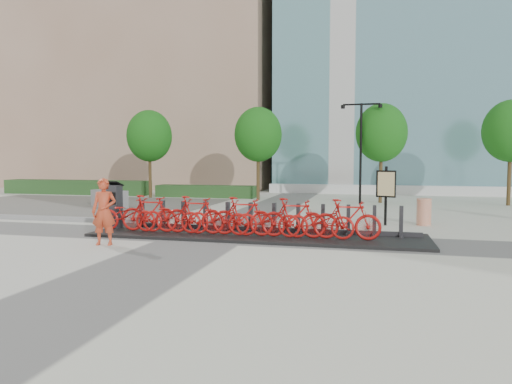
% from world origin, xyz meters
% --- Properties ---
extents(ground, '(120.00, 120.00, 0.00)m').
position_xyz_m(ground, '(0.00, 0.00, 0.00)').
color(ground, beige).
extents(tan_building, '(26.00, 16.00, 30.00)m').
position_xyz_m(tan_building, '(-16.00, 26.00, 15.00)').
color(tan_building, '#9A755C').
rests_on(tan_building, ground).
extents(glass_building, '(32.00, 16.00, 24.00)m').
position_xyz_m(glass_building, '(14.00, 26.00, 12.00)').
color(glass_building, '#6C8DA8').
rests_on(glass_building, ground).
extents(gravel_patch, '(14.00, 14.00, 0.00)m').
position_xyz_m(gravel_patch, '(-10.00, 7.00, 0.01)').
color(gravel_patch, '#484848').
rests_on(gravel_patch, ground).
extents(hedge_a, '(10.00, 1.40, 0.90)m').
position_xyz_m(hedge_a, '(-14.00, 13.50, 0.45)').
color(hedge_a, '#26481F').
rests_on(hedge_a, ground).
extents(hedge_b, '(6.00, 1.20, 0.70)m').
position_xyz_m(hedge_b, '(-5.00, 13.20, 0.35)').
color(hedge_b, '#26481F').
rests_on(hedge_b, ground).
extents(tree_0, '(2.60, 2.60, 5.10)m').
position_xyz_m(tree_0, '(-8.00, 12.00, 3.59)').
color(tree_0, '#4C391C').
rests_on(tree_0, ground).
extents(tree_1, '(2.60, 2.60, 5.10)m').
position_xyz_m(tree_1, '(-1.50, 12.00, 3.59)').
color(tree_1, '#4C391C').
rests_on(tree_1, ground).
extents(tree_2, '(2.60, 2.60, 5.10)m').
position_xyz_m(tree_2, '(5.00, 12.00, 3.59)').
color(tree_2, '#4C391C').
rests_on(tree_2, ground).
extents(tree_3, '(2.60, 2.60, 5.10)m').
position_xyz_m(tree_3, '(11.00, 12.00, 3.59)').
color(tree_3, '#4C391C').
rests_on(tree_3, ground).
extents(streetlamp, '(2.00, 0.20, 5.00)m').
position_xyz_m(streetlamp, '(4.00, 11.00, 3.13)').
color(streetlamp, black).
rests_on(streetlamp, ground).
extents(dock_pad, '(9.60, 2.40, 0.08)m').
position_xyz_m(dock_pad, '(1.30, 0.30, 0.04)').
color(dock_pad, black).
rests_on(dock_pad, ground).
extents(dock_rail_posts, '(8.02, 0.50, 0.85)m').
position_xyz_m(dock_rail_posts, '(1.36, 0.77, 0.51)').
color(dock_rail_posts, '#28282B').
rests_on(dock_rail_posts, dock_pad).
extents(bike_0, '(1.85, 0.65, 0.97)m').
position_xyz_m(bike_0, '(-2.60, -0.05, 0.57)').
color(bike_0, '#B0120E').
rests_on(bike_0, dock_pad).
extents(bike_1, '(1.80, 0.51, 1.08)m').
position_xyz_m(bike_1, '(-1.88, -0.05, 0.62)').
color(bike_1, '#B0120E').
rests_on(bike_1, dock_pad).
extents(bike_2, '(1.85, 0.65, 0.97)m').
position_xyz_m(bike_2, '(-1.16, -0.05, 0.57)').
color(bike_2, '#B0120E').
rests_on(bike_2, dock_pad).
extents(bike_3, '(1.80, 0.51, 1.08)m').
position_xyz_m(bike_3, '(-0.44, -0.05, 0.62)').
color(bike_3, '#B0120E').
rests_on(bike_3, dock_pad).
extents(bike_4, '(1.85, 0.65, 0.97)m').
position_xyz_m(bike_4, '(0.28, -0.05, 0.57)').
color(bike_4, '#B0120E').
rests_on(bike_4, dock_pad).
extents(bike_5, '(1.80, 0.51, 1.08)m').
position_xyz_m(bike_5, '(1.00, -0.05, 0.62)').
color(bike_5, '#B0120E').
rests_on(bike_5, dock_pad).
extents(bike_6, '(1.85, 0.65, 0.97)m').
position_xyz_m(bike_6, '(1.72, -0.05, 0.57)').
color(bike_6, '#B0120E').
rests_on(bike_6, dock_pad).
extents(bike_7, '(1.80, 0.51, 1.08)m').
position_xyz_m(bike_7, '(2.44, -0.05, 0.62)').
color(bike_7, '#B0120E').
rests_on(bike_7, dock_pad).
extents(bike_8, '(1.85, 0.65, 0.97)m').
position_xyz_m(bike_8, '(3.16, -0.05, 0.57)').
color(bike_8, '#B0120E').
rests_on(bike_8, dock_pad).
extents(bike_9, '(1.80, 0.51, 1.08)m').
position_xyz_m(bike_9, '(3.88, -0.05, 0.62)').
color(bike_9, '#B0120E').
rests_on(bike_9, dock_pad).
extents(kiosk, '(0.49, 0.42, 1.47)m').
position_xyz_m(kiosk, '(-3.29, 0.39, 0.79)').
color(kiosk, '#28282B').
rests_on(kiosk, dock_pad).
extents(worker_red, '(0.71, 0.54, 1.74)m').
position_xyz_m(worker_red, '(-2.20, -1.91, 0.87)').
color(worker_red, '#C94425').
rests_on(worker_red, ground).
extents(construction_barrel, '(0.51, 0.51, 0.91)m').
position_xyz_m(construction_barrel, '(6.25, 3.90, 0.45)').
color(construction_barrel, '#D73C00').
rests_on(construction_barrel, ground).
extents(jersey_barrier, '(2.13, 1.30, 0.80)m').
position_xyz_m(jersey_barrier, '(-7.30, 6.54, 0.40)').
color(jersey_barrier, gray).
rests_on(jersey_barrier, ground).
extents(map_sign, '(0.64, 0.31, 1.99)m').
position_xyz_m(map_sign, '(4.99, 3.54, 1.32)').
color(map_sign, black).
rests_on(map_sign, ground).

